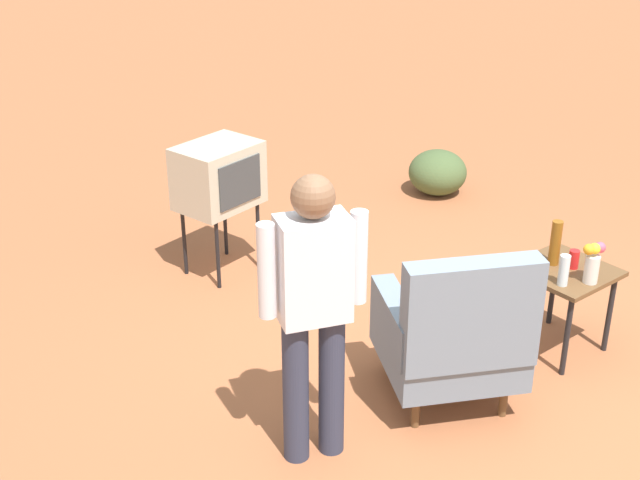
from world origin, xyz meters
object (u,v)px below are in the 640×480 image
at_px(person_standing, 313,304).
at_px(side_table, 564,280).
at_px(bottle_short_clear, 564,270).
at_px(bottle_tall_amber, 555,243).
at_px(soda_can_red, 574,259).
at_px(tv_on_stand, 218,177).
at_px(armchair, 455,333).
at_px(flower_vase, 593,261).

bearing_deg(person_standing, side_table, 175.11).
bearing_deg(person_standing, bottle_short_clear, 170.69).
bearing_deg(bottle_tall_amber, bottle_short_clear, 48.75).
bearing_deg(soda_can_red, side_table, -22.47).
relative_size(side_table, tv_on_stand, 0.57).
distance_m(side_table, bottle_short_clear, 0.29).
xyz_separation_m(side_table, person_standing, (1.92, -0.16, 0.44)).
bearing_deg(tv_on_stand, bottle_tall_amber, 116.45).
height_order(armchair, bottle_tall_amber, armchair).
height_order(person_standing, bottle_tall_amber, person_standing).
bearing_deg(soda_can_red, armchair, -1.26).
bearing_deg(soda_can_red, bottle_tall_amber, -64.53).
bearing_deg(side_table, flower_vase, 81.34).
xyz_separation_m(side_table, tv_on_stand, (1.11, -2.32, 0.28)).
height_order(tv_on_stand, person_standing, person_standing).
relative_size(armchair, side_table, 1.81).
relative_size(side_table, flower_vase, 2.21).
height_order(side_table, tv_on_stand, tv_on_stand).
bearing_deg(bottle_short_clear, tv_on_stand, -69.32).
bearing_deg(tv_on_stand, person_standing, 69.49).
xyz_separation_m(tv_on_stand, soda_can_red, (-1.16, 2.34, -0.14)).
bearing_deg(person_standing, bottle_tall_amber, 177.91).
distance_m(bottle_short_clear, bottle_tall_amber, 0.29).
xyz_separation_m(person_standing, bottle_short_clear, (-1.72, 0.28, -0.25)).
bearing_deg(flower_vase, soda_can_red, -113.28).
xyz_separation_m(armchair, side_table, (-1.01, 0.00, 0.00)).
bearing_deg(soda_can_red, person_standing, -5.35).
relative_size(tv_on_stand, flower_vase, 3.89).
bearing_deg(bottle_short_clear, armchair, -8.51).
height_order(bottle_short_clear, flower_vase, flower_vase).
distance_m(tv_on_stand, bottle_tall_amber, 2.48).
distance_m(side_table, soda_can_red, 0.15).
bearing_deg(soda_can_red, bottle_short_clear, 22.24).
distance_m(armchair, tv_on_stand, 2.33).
bearing_deg(flower_vase, bottle_tall_amber, -94.76).
bearing_deg(tv_on_stand, side_table, 115.64).
bearing_deg(armchair, person_standing, -10.02).
xyz_separation_m(tv_on_stand, person_standing, (0.81, 2.15, 0.16)).
xyz_separation_m(armchair, soda_can_red, (-1.06, 0.02, 0.15)).
relative_size(side_table, bottle_short_clear, 2.93).
bearing_deg(tv_on_stand, flower_vase, 113.21).
bearing_deg(armchair, tv_on_stand, -87.41).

